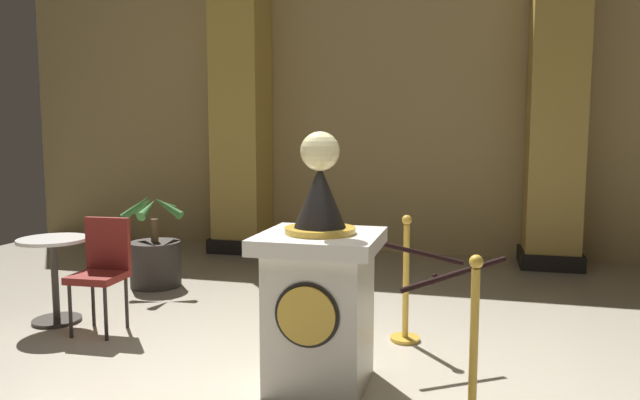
{
  "coord_description": "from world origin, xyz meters",
  "views": [
    {
      "loc": [
        1.08,
        -3.26,
        1.65
      ],
      "look_at": [
        0.15,
        0.3,
        1.24
      ],
      "focal_mm": 32.3,
      "sensor_mm": 36.0,
      "label": 1
    }
  ],
  "objects_px": {
    "potted_palm_left": "(155,258)",
    "cafe_table": "(54,269)",
    "cafe_chair_red": "(103,264)",
    "stanchion_far": "(406,297)",
    "stanchion_near": "(473,365)",
    "pedestal_clock": "(320,290)"
  },
  "relations": [
    {
      "from": "cafe_table",
      "to": "stanchion_near",
      "type": "bearing_deg",
      "value": -14.51
    },
    {
      "from": "stanchion_near",
      "to": "potted_palm_left",
      "type": "distance_m",
      "value": 4.07
    },
    {
      "from": "cafe_chair_red",
      "to": "cafe_table",
      "type": "bearing_deg",
      "value": 172.23
    },
    {
      "from": "pedestal_clock",
      "to": "stanchion_near",
      "type": "relative_size",
      "value": 1.71
    },
    {
      "from": "pedestal_clock",
      "to": "cafe_chair_red",
      "type": "relative_size",
      "value": 1.75
    },
    {
      "from": "cafe_table",
      "to": "cafe_chair_red",
      "type": "height_order",
      "value": "cafe_chair_red"
    },
    {
      "from": "pedestal_clock",
      "to": "stanchion_near",
      "type": "height_order",
      "value": "pedestal_clock"
    },
    {
      "from": "stanchion_far",
      "to": "stanchion_near",
      "type": "bearing_deg",
      "value": -67.18
    },
    {
      "from": "potted_palm_left",
      "to": "cafe_table",
      "type": "distance_m",
      "value": 1.36
    },
    {
      "from": "stanchion_far",
      "to": "potted_palm_left",
      "type": "bearing_deg",
      "value": 160.34
    },
    {
      "from": "pedestal_clock",
      "to": "potted_palm_left",
      "type": "relative_size",
      "value": 1.59
    },
    {
      "from": "stanchion_far",
      "to": "potted_palm_left",
      "type": "height_order",
      "value": "potted_palm_left"
    },
    {
      "from": "stanchion_near",
      "to": "cafe_chair_red",
      "type": "bearing_deg",
      "value": 164.31
    },
    {
      "from": "pedestal_clock",
      "to": "potted_palm_left",
      "type": "xyz_separation_m",
      "value": [
        -2.4,
        2.01,
        -0.33
      ]
    },
    {
      "from": "stanchion_far",
      "to": "potted_palm_left",
      "type": "distance_m",
      "value": 3.04
    },
    {
      "from": "stanchion_far",
      "to": "pedestal_clock",
      "type": "bearing_deg",
      "value": -114.86
    },
    {
      "from": "pedestal_clock",
      "to": "stanchion_far",
      "type": "xyz_separation_m",
      "value": [
        0.46,
        0.99,
        -0.29
      ]
    },
    {
      "from": "potted_palm_left",
      "to": "cafe_table",
      "type": "relative_size",
      "value": 1.39
    },
    {
      "from": "pedestal_clock",
      "to": "cafe_chair_red",
      "type": "distance_m",
      "value": 2.15
    },
    {
      "from": "pedestal_clock",
      "to": "stanchion_far",
      "type": "relative_size",
      "value": 1.63
    },
    {
      "from": "cafe_chair_red",
      "to": "stanchion_near",
      "type": "bearing_deg",
      "value": -15.69
    },
    {
      "from": "cafe_table",
      "to": "potted_palm_left",
      "type": "bearing_deg",
      "value": 81.34
    }
  ]
}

